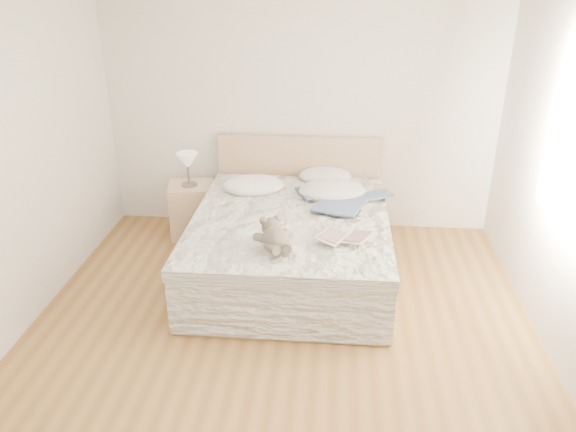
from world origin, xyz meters
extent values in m
cube|color=brown|center=(0.00, 0.00, 0.00)|extent=(4.00, 4.50, 0.00)
cube|color=silver|center=(0.00, 2.25, 1.35)|extent=(4.00, 0.02, 2.70)
cube|color=tan|center=(0.00, 1.15, 0.10)|extent=(1.68, 2.08, 0.20)
cube|color=silver|center=(0.00, 1.15, 0.35)|extent=(1.60, 2.00, 0.30)
cube|color=silver|center=(0.00, 1.10, 0.54)|extent=(1.72, 2.05, 0.10)
cube|color=tan|center=(0.00, 2.19, 0.50)|extent=(1.70, 0.06, 1.00)
cube|color=tan|center=(-1.09, 1.86, 0.28)|extent=(0.52, 0.48, 0.56)
cylinder|color=#524C48|center=(-1.09, 1.83, 0.57)|extent=(0.16, 0.16, 0.02)
cylinder|color=#403C35|center=(-1.09, 1.83, 0.69)|extent=(0.03, 0.03, 0.22)
cone|color=#F0E3C9|center=(-1.09, 1.83, 0.83)|extent=(0.24, 0.24, 0.16)
ellipsoid|color=white|center=(-0.41, 1.69, 0.64)|extent=(0.65, 0.50, 0.18)
ellipsoid|color=white|center=(0.28, 2.02, 0.64)|extent=(0.54, 0.38, 0.16)
ellipsoid|color=silver|center=(0.36, 1.62, 0.64)|extent=(0.67, 0.50, 0.19)
cube|color=silver|center=(-0.42, 1.60, 0.63)|extent=(0.32, 0.24, 0.02)
cube|color=beige|center=(0.47, 0.66, 0.63)|extent=(0.48, 0.43, 0.03)
camera|label=1|loc=(0.37, -3.37, 2.66)|focal=35.00mm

